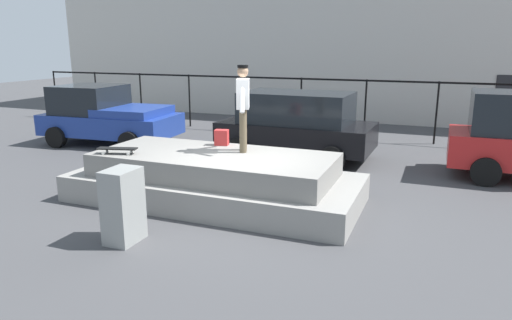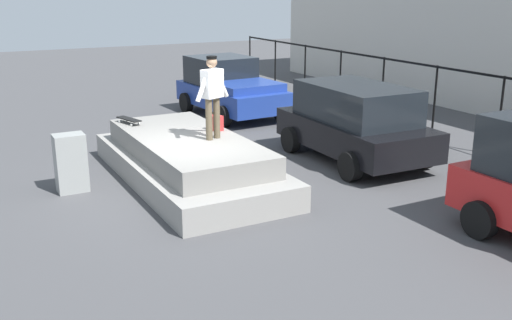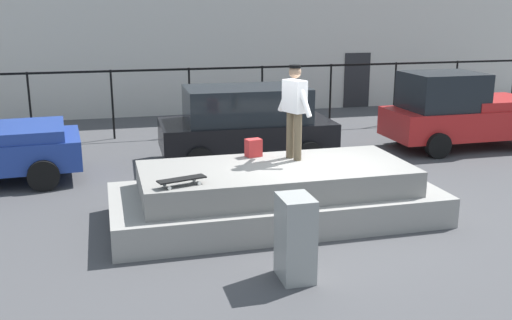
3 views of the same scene
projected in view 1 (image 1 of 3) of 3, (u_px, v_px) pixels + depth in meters
name	position (u px, v px, depth m)	size (l,w,h in m)	color
ground_plane	(243.00, 207.00, 8.98)	(60.00, 60.00, 0.00)	#424244
concrete_ledge	(215.00, 179.00, 9.28)	(5.73, 2.50, 0.96)	gray
skateboarder	(243.00, 102.00, 9.11)	(0.41, 0.88, 1.70)	brown
skateboard	(117.00, 149.00, 9.09)	(0.80, 0.41, 0.12)	black
backpack	(222.00, 137.00, 9.88)	(0.28, 0.20, 0.33)	red
car_blue_pickup_near	(107.00, 115.00, 14.49)	(4.23, 2.43, 1.81)	navy
car_black_hatchback_mid	(296.00, 124.00, 12.64)	(4.16, 2.33, 1.81)	black
utility_box	(123.00, 206.00, 7.28)	(0.44, 0.60, 1.19)	gray
fence_row	(333.00, 97.00, 15.48)	(24.06, 0.06, 1.95)	black
warehouse_building	(368.00, 39.00, 21.32)	(28.71, 7.80, 6.54)	beige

